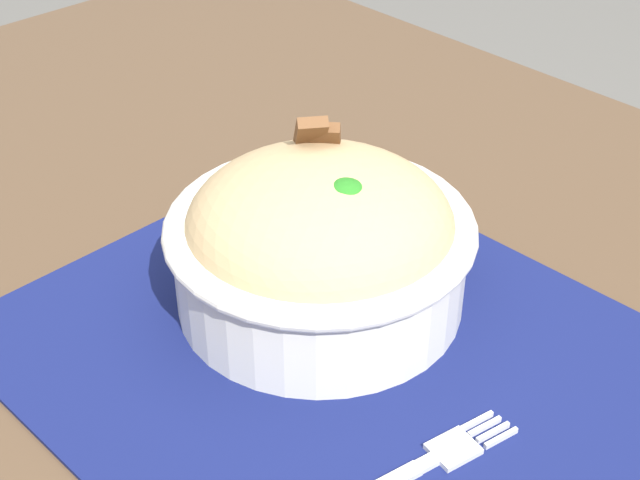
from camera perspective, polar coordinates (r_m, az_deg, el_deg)
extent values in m
cube|color=#4C3826|center=(0.63, 0.49, -6.42)|extent=(1.25, 0.86, 0.03)
cylinder|color=#412F20|center=(1.39, -4.72, -0.04)|extent=(0.04, 0.04, 0.73)
cube|color=#11194C|center=(0.59, 1.72, -7.46)|extent=(0.43, 0.36, 0.00)
cylinder|color=silver|center=(0.62, 0.00, -1.28)|extent=(0.19, 0.19, 0.07)
torus|color=silver|center=(0.60, 0.00, 0.81)|extent=(0.20, 0.20, 0.01)
ellipsoid|color=tan|center=(0.60, 0.00, 0.89)|extent=(0.20, 0.20, 0.08)
sphere|color=#24731D|center=(0.58, 1.66, 2.22)|extent=(0.03, 0.03, 0.03)
sphere|color=#24731D|center=(0.59, 1.79, 2.73)|extent=(0.03, 0.03, 0.03)
sphere|color=#24731D|center=(0.58, 1.45, 2.08)|extent=(0.04, 0.04, 0.04)
cylinder|color=orange|center=(0.62, 0.77, 4.25)|extent=(0.02, 0.04, 0.01)
cube|color=brown|center=(0.63, 0.36, 5.80)|extent=(0.03, 0.04, 0.04)
cube|color=brown|center=(0.63, -0.66, 6.13)|extent=(0.05, 0.04, 0.05)
cube|color=silver|center=(0.53, 6.54, -13.38)|extent=(0.01, 0.01, 0.00)
cube|color=silver|center=(0.54, 8.15, -12.51)|extent=(0.03, 0.03, 0.00)
cube|color=silver|center=(0.55, 10.80, -11.96)|extent=(0.01, 0.02, 0.00)
cube|color=silver|center=(0.55, 10.38, -11.59)|extent=(0.01, 0.02, 0.00)
cube|color=silver|center=(0.56, 9.96, -11.22)|extent=(0.01, 0.02, 0.00)
cube|color=silver|center=(0.56, 9.55, -10.86)|extent=(0.01, 0.02, 0.00)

